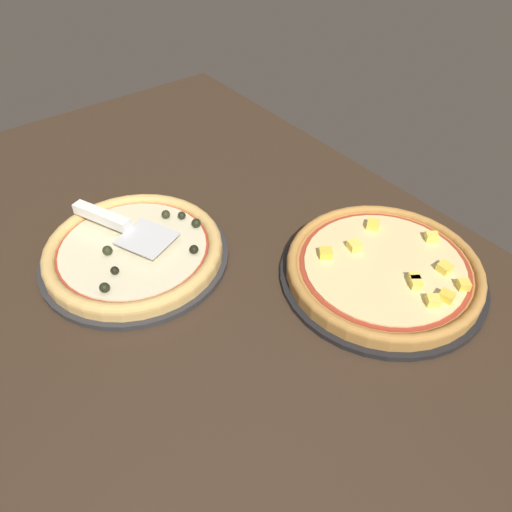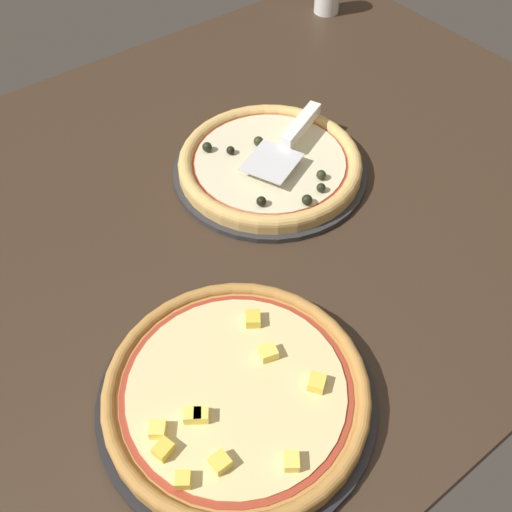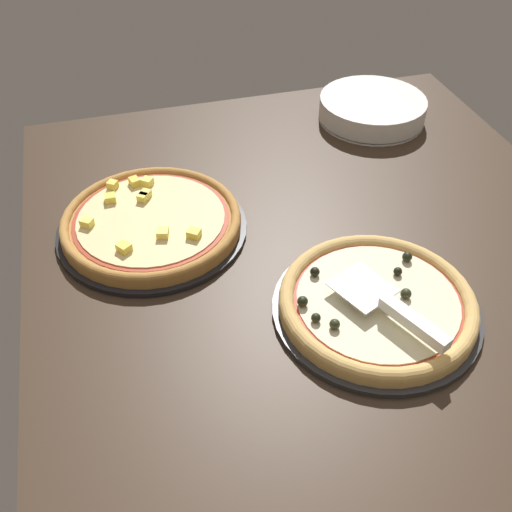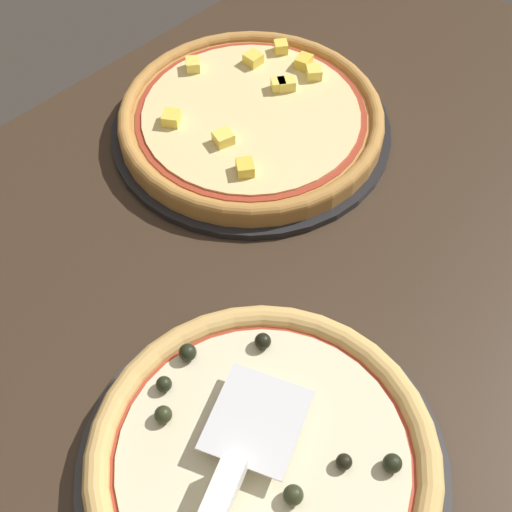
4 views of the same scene
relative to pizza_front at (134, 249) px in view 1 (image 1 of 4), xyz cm
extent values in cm
cube|color=#38281C|center=(7.37, 2.30, -4.11)|extent=(144.84, 109.56, 3.60)
cylinder|color=#2D2D30|center=(-0.02, -0.02, -1.81)|extent=(34.65, 34.65, 1.00)
cylinder|color=#DBAD60|center=(-0.02, -0.02, -0.53)|extent=(32.57, 32.57, 1.57)
torus|color=#DBAD60|center=(-0.02, -0.02, 0.25)|extent=(32.57, 32.57, 2.49)
cylinder|color=#A33823|center=(-0.02, -0.02, 0.33)|extent=(28.31, 28.31, 0.15)
cylinder|color=beige|center=(-0.02, -0.02, 0.45)|extent=(26.71, 26.71, 0.40)
sphere|color=black|center=(-1.77, 11.44, 1.42)|extent=(1.55, 1.55, 1.55)
sphere|color=#282D19|center=(-3.86, 9.11, 1.49)|extent=(1.68, 1.68, 1.68)
sphere|color=black|center=(4.51, -5.64, 1.39)|extent=(1.49, 1.49, 1.49)
sphere|color=black|center=(2.07, 12.34, 1.54)|extent=(1.77, 1.77, 1.77)
sphere|color=black|center=(7.42, -8.79, 1.52)|extent=(1.75, 1.75, 1.75)
sphere|color=black|center=(8.17, 8.03, 1.48)|extent=(1.66, 1.66, 1.66)
sphere|color=#282D19|center=(-0.86, -4.48, 1.55)|extent=(1.80, 1.80, 1.80)
cylinder|color=black|center=(31.20, 32.69, -1.81)|extent=(36.39, 36.39, 1.00)
cylinder|color=#B77F3D|center=(31.20, 32.69, -0.33)|extent=(34.21, 34.21, 1.98)
torus|color=#B77F3D|center=(31.20, 32.69, 0.66)|extent=(34.21, 34.21, 1.81)
cylinder|color=#A33823|center=(31.20, 32.69, 0.74)|extent=(29.74, 29.74, 0.15)
cylinder|color=beige|center=(31.20, 32.69, 0.86)|extent=(28.05, 28.05, 0.40)
cube|color=#F4D64C|center=(22.90, 38.55, 1.79)|extent=(3.03, 2.98, 1.46)
cube|color=#F4D64C|center=(38.44, 39.52, 1.79)|extent=(2.11, 2.11, 1.46)
cube|color=#F9E05B|center=(25.04, 31.33, 1.79)|extent=(2.72, 2.62, 1.46)
cube|color=#F9E05B|center=(36.94, 33.41, 1.79)|extent=(2.46, 2.43, 1.46)
cube|color=#F9E05B|center=(37.78, 32.74, 1.79)|extent=(2.81, 2.69, 1.46)
cube|color=yellow|center=(42.83, 34.25, 1.79)|extent=(2.66, 2.35, 1.46)
cube|color=#F9E05B|center=(42.10, 31.75, 1.79)|extent=(2.75, 2.77, 1.46)
cube|color=#F9E05B|center=(31.86, 44.42, 1.79)|extent=(2.70, 2.78, 1.46)
cube|color=yellow|center=(23.38, 25.88, 1.79)|extent=(2.95, 3.02, 1.46)
cube|color=#F4D64C|center=(42.95, 38.63, 1.79)|extent=(2.51, 2.52, 1.46)
cube|color=silver|center=(1.52, 2.51, 2.57)|extent=(11.56, 11.10, 0.24)
cube|color=white|center=(-8.33, -1.78, 3.45)|extent=(12.29, 6.98, 2.00)
camera|label=1|loc=(67.96, -23.45, 60.71)|focal=35.00mm
camera|label=2|loc=(51.59, 63.52, 69.14)|focal=42.00mm
camera|label=3|loc=(-60.36, 37.65, 71.10)|focal=42.00mm
camera|label=4|loc=(-17.50, -16.47, 62.77)|focal=50.00mm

